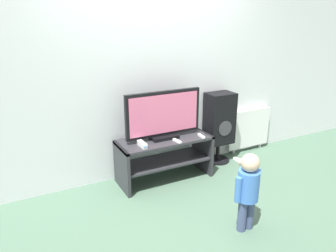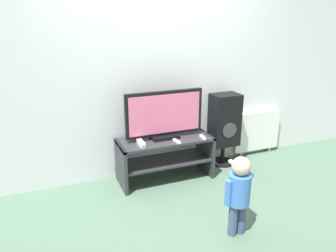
# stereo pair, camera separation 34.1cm
# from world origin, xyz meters

# --- Properties ---
(ground_plane) EXTENTS (16.00, 16.00, 0.00)m
(ground_plane) POSITION_xyz_m (0.00, 0.00, 0.00)
(ground_plane) COLOR #4C6B56
(wall_back) EXTENTS (10.00, 0.06, 2.60)m
(wall_back) POSITION_xyz_m (0.00, 0.53, 1.30)
(wall_back) COLOR silver
(wall_back) RESTS_ON ground_plane
(tv_stand) EXTENTS (1.10, 0.45, 0.52)m
(tv_stand) POSITION_xyz_m (0.00, 0.23, 0.34)
(tv_stand) COLOR #2D2D33
(tv_stand) RESTS_ON ground_plane
(television) EXTENTS (0.92, 0.20, 0.56)m
(television) POSITION_xyz_m (0.00, 0.25, 0.79)
(television) COLOR black
(television) RESTS_ON tv_stand
(game_console) EXTENTS (0.05, 0.17, 0.05)m
(game_console) POSITION_xyz_m (-0.33, 0.12, 0.54)
(game_console) COLOR white
(game_console) RESTS_ON tv_stand
(remote_primary) EXTENTS (0.04, 0.13, 0.03)m
(remote_primary) POSITION_xyz_m (0.41, 0.07, 0.53)
(remote_primary) COLOR white
(remote_primary) RESTS_ON tv_stand
(remote_secondary) EXTENTS (0.05, 0.13, 0.03)m
(remote_secondary) POSITION_xyz_m (0.08, 0.07, 0.53)
(remote_secondary) COLOR white
(remote_secondary) RESTS_ON tv_stand
(child) EXTENTS (0.28, 0.44, 0.75)m
(child) POSITION_xyz_m (0.21, -0.98, 0.44)
(child) COLOR #3F4C72
(child) RESTS_ON ground_plane
(speaker_tower) EXTENTS (0.36, 0.32, 0.94)m
(speaker_tower) POSITION_xyz_m (0.87, 0.35, 0.58)
(speaker_tower) COLOR black
(speaker_tower) RESTS_ON ground_plane
(radiator) EXTENTS (0.70, 0.08, 0.61)m
(radiator) POSITION_xyz_m (1.47, 0.46, 0.33)
(radiator) COLOR white
(radiator) RESTS_ON ground_plane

